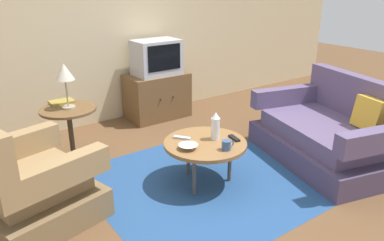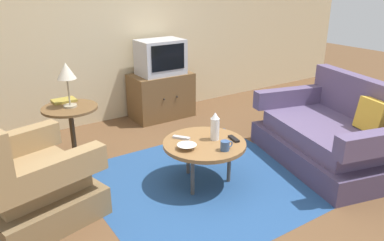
# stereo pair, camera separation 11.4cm
# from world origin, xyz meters

# --- Properties ---
(ground_plane) EXTENTS (16.00, 16.00, 0.00)m
(ground_plane) POSITION_xyz_m (0.00, 0.00, 0.00)
(ground_plane) COLOR brown
(back_wall) EXTENTS (9.00, 0.12, 2.70)m
(back_wall) POSITION_xyz_m (0.00, 2.34, 1.35)
(back_wall) COLOR #CCB78E
(back_wall) RESTS_ON ground
(area_rug) EXTENTS (2.04, 1.96, 0.00)m
(area_rug) POSITION_xyz_m (0.07, 0.17, 0.00)
(area_rug) COLOR navy
(area_rug) RESTS_ON ground
(armchair) EXTENTS (1.02, 1.03, 0.94)m
(armchair) POSITION_xyz_m (-1.43, 0.49, 0.31)
(armchair) COLOR brown
(armchair) RESTS_ON ground
(couch) EXTENTS (1.32, 1.72, 0.87)m
(couch) POSITION_xyz_m (1.46, -0.21, 0.29)
(couch) COLOR #4B3E5C
(couch) RESTS_ON ground
(coffee_table) EXTENTS (0.77, 0.77, 0.42)m
(coffee_table) POSITION_xyz_m (0.07, 0.17, 0.39)
(coffee_table) COLOR olive
(coffee_table) RESTS_ON ground
(side_table) EXTENTS (0.55, 0.55, 0.64)m
(side_table) POSITION_xyz_m (-0.84, 1.21, 0.46)
(side_table) COLOR brown
(side_table) RESTS_ON ground
(tv_stand) EXTENTS (0.83, 0.52, 0.62)m
(tv_stand) POSITION_xyz_m (0.63, 2.00, 0.31)
(tv_stand) COLOR brown
(tv_stand) RESTS_ON ground
(television) EXTENTS (0.60, 0.41, 0.46)m
(television) POSITION_xyz_m (0.63, 1.98, 0.85)
(television) COLOR #B7B7BC
(television) RESTS_ON tv_stand
(table_lamp) EXTENTS (0.18, 0.18, 0.44)m
(table_lamp) POSITION_xyz_m (-0.83, 1.21, 0.98)
(table_lamp) COLOR #9E937A
(table_lamp) RESTS_ON side_table
(vase) EXTENTS (0.08, 0.08, 0.27)m
(vase) POSITION_xyz_m (0.18, 0.17, 0.55)
(vase) COLOR white
(vase) RESTS_ON coffee_table
(mug) EXTENTS (0.13, 0.08, 0.09)m
(mug) POSITION_xyz_m (0.12, -0.07, 0.47)
(mug) COLOR #335184
(mug) RESTS_ON coffee_table
(bowl) EXTENTS (0.18, 0.18, 0.04)m
(bowl) POSITION_xyz_m (-0.15, 0.14, 0.44)
(bowl) COLOR silver
(bowl) RESTS_ON coffee_table
(tv_remote_dark) EXTENTS (0.07, 0.16, 0.02)m
(tv_remote_dark) POSITION_xyz_m (0.33, 0.06, 0.43)
(tv_remote_dark) COLOR black
(tv_remote_dark) RESTS_ON coffee_table
(tv_remote_silver) EXTENTS (0.13, 0.16, 0.02)m
(tv_remote_silver) POSITION_xyz_m (-0.07, 0.35, 0.43)
(tv_remote_silver) COLOR #B2B2B7
(tv_remote_silver) RESTS_ON coffee_table
(book) EXTENTS (0.24, 0.17, 0.02)m
(book) POSITION_xyz_m (-0.83, 1.41, 0.65)
(book) COLOR olive
(book) RESTS_ON side_table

